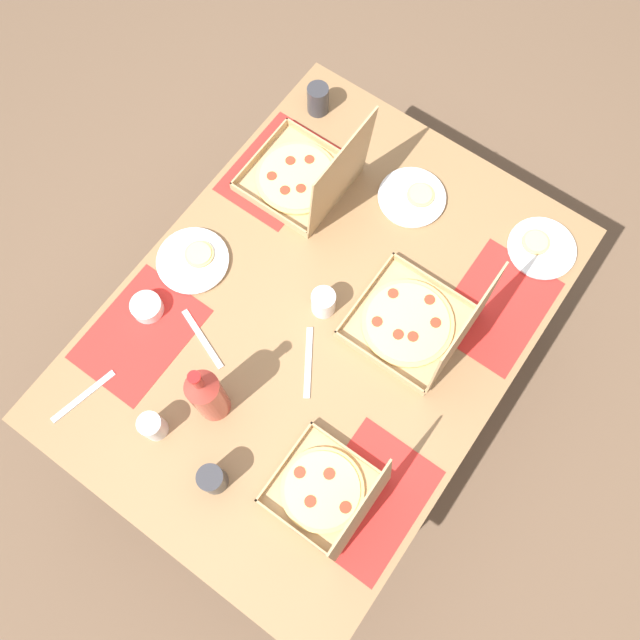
% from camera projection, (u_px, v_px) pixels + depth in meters
% --- Properties ---
extents(ground_plane, '(6.00, 6.00, 0.00)m').
position_uv_depth(ground_plane, '(320.00, 381.00, 2.57)').
color(ground_plane, brown).
extents(dining_table, '(1.50, 1.10, 0.73)m').
position_uv_depth(dining_table, '(320.00, 330.00, 1.97)').
color(dining_table, '#3F3328').
rests_on(dining_table, ground_plane).
extents(placemat_near_left, '(0.36, 0.26, 0.00)m').
position_uv_depth(placemat_near_left, '(279.00, 170.00, 2.05)').
color(placemat_near_left, red).
rests_on(placemat_near_left, dining_table).
extents(placemat_near_right, '(0.36, 0.26, 0.00)m').
position_uv_depth(placemat_near_right, '(140.00, 334.00, 1.87)').
color(placemat_near_right, red).
rests_on(placemat_near_right, dining_table).
extents(placemat_far_left, '(0.36, 0.26, 0.00)m').
position_uv_depth(placemat_far_left, '(497.00, 306.00, 1.90)').
color(placemat_far_left, red).
rests_on(placemat_far_left, dining_table).
extents(placemat_far_right, '(0.36, 0.26, 0.00)m').
position_uv_depth(placemat_far_right, '(369.00, 500.00, 1.71)').
color(placemat_far_right, red).
rests_on(placemat_far_right, dining_table).
extents(pizza_box_corner_right, '(0.26, 0.26, 0.29)m').
position_uv_depth(pizza_box_corner_right, '(330.00, 494.00, 1.67)').
color(pizza_box_corner_right, tan).
rests_on(pizza_box_corner_right, dining_table).
extents(pizza_box_center, '(0.31, 0.31, 0.34)m').
position_uv_depth(pizza_box_center, '(419.00, 325.00, 1.82)').
color(pizza_box_center, tan).
rests_on(pizza_box_center, dining_table).
extents(pizza_box_corner_left, '(0.30, 0.33, 0.34)m').
position_uv_depth(pizza_box_corner_left, '(306.00, 177.00, 1.98)').
color(pizza_box_corner_left, tan).
rests_on(pizza_box_corner_left, dining_table).
extents(plate_middle, '(0.21, 0.21, 0.03)m').
position_uv_depth(plate_middle, '(413.00, 198.00, 2.01)').
color(plate_middle, white).
rests_on(plate_middle, dining_table).
extents(plate_far_right, '(0.21, 0.21, 0.03)m').
position_uv_depth(plate_far_right, '(541.00, 248.00, 1.95)').
color(plate_far_right, white).
rests_on(plate_far_right, dining_table).
extents(plate_near_right, '(0.22, 0.22, 0.03)m').
position_uv_depth(plate_near_right, '(194.00, 260.00, 1.94)').
color(plate_near_right, white).
rests_on(plate_near_right, dining_table).
extents(soda_bottle, '(0.09, 0.09, 0.32)m').
position_uv_depth(soda_bottle, '(207.00, 395.00, 1.67)').
color(soda_bottle, '#B2382D').
rests_on(soda_bottle, dining_table).
extents(cup_red, '(0.07, 0.07, 0.10)m').
position_uv_depth(cup_red, '(318.00, 99.00, 2.08)').
color(cup_red, '#333338').
rests_on(cup_red, dining_table).
extents(cup_clear_right, '(0.07, 0.07, 0.09)m').
position_uv_depth(cup_clear_right, '(153.00, 426.00, 1.73)').
color(cup_clear_right, silver).
rests_on(cup_clear_right, dining_table).
extents(cup_clear_left, '(0.07, 0.07, 0.11)m').
position_uv_depth(cup_clear_left, '(213.00, 479.00, 1.68)').
color(cup_clear_left, '#333338').
rests_on(cup_clear_left, dining_table).
extents(cup_dark, '(0.07, 0.07, 0.09)m').
position_uv_depth(cup_dark, '(323.00, 302.00, 1.85)').
color(cup_dark, silver).
rests_on(cup_dark, dining_table).
extents(condiment_bowl, '(0.09, 0.09, 0.04)m').
position_uv_depth(condiment_bowl, '(147.00, 307.00, 1.87)').
color(condiment_bowl, white).
rests_on(condiment_bowl, dining_table).
extents(knife_by_near_left, '(0.21, 0.06, 0.00)m').
position_uv_depth(knife_by_near_left, '(83.00, 396.00, 1.80)').
color(knife_by_near_left, '#B7B7BC').
rests_on(knife_by_near_left, dining_table).
extents(knife_by_far_right, '(0.09, 0.20, 0.00)m').
position_uv_depth(knife_by_far_right, '(202.00, 339.00, 1.86)').
color(knife_by_far_right, '#B7B7BC').
rests_on(knife_by_far_right, dining_table).
extents(knife_by_far_left, '(0.19, 0.13, 0.00)m').
position_uv_depth(knife_by_far_left, '(308.00, 362.00, 1.84)').
color(knife_by_far_left, '#B7B7BC').
rests_on(knife_by_far_left, dining_table).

